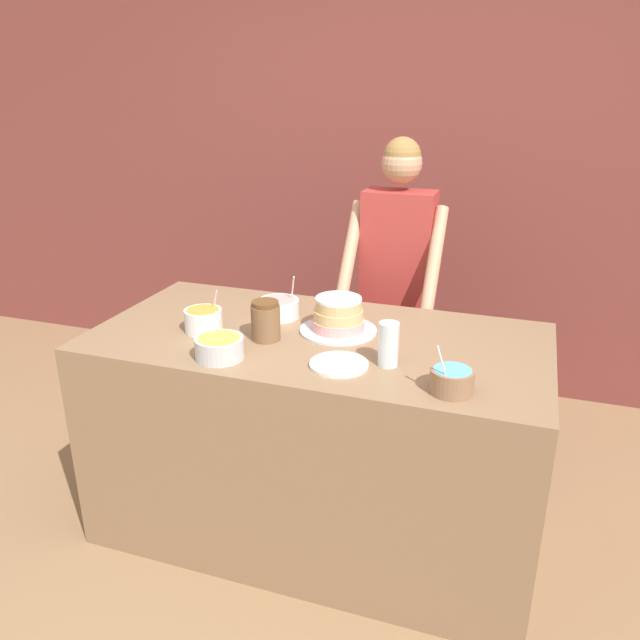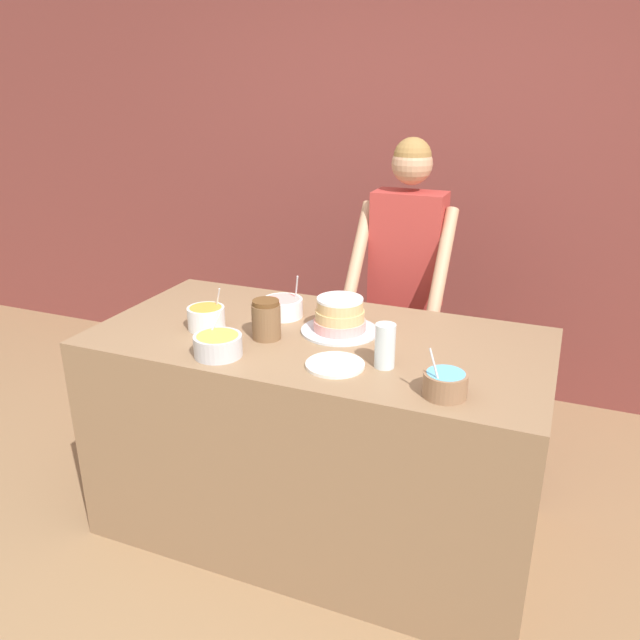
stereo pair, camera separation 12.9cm
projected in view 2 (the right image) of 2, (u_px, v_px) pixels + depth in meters
ground_plane at (274, 592)px, 2.37m from camera, size 14.00×14.00×0.00m
wall_back at (422, 174)px, 3.66m from camera, size 10.00×0.05×2.60m
counter at (318, 434)px, 2.59m from camera, size 1.76×0.88×0.89m
person_baker at (406, 267)px, 3.04m from camera, size 0.46×0.43×1.58m
cake at (340, 317)px, 2.44m from camera, size 0.31×0.31×0.14m
frosting_bowl_orange at (206, 317)px, 2.48m from camera, size 0.15×0.15×0.16m
frosting_bowl_pink at (283, 307)px, 2.61m from camera, size 0.17×0.17×0.18m
frosting_bowl_blue at (445, 383)px, 1.95m from camera, size 0.14×0.14×0.17m
frosting_bowl_yellow at (218, 345)px, 2.24m from camera, size 0.17×0.17×0.14m
drinking_glass at (385, 346)px, 2.14m from camera, size 0.07×0.07×0.16m
ceramic_plate at (335, 365)px, 2.16m from camera, size 0.21×0.21×0.01m
stoneware_jar at (266, 320)px, 2.38m from camera, size 0.11×0.11×0.15m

